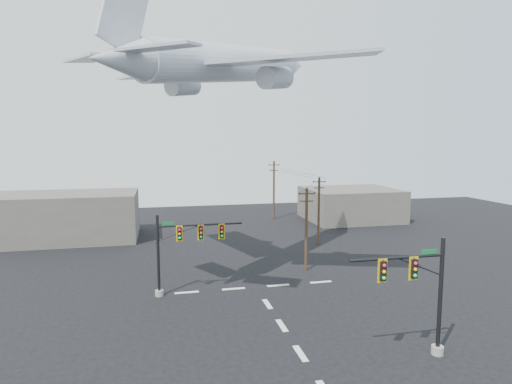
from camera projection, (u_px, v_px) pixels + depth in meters
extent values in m
plane|color=black|center=(300.00, 354.00, 25.68)|extent=(120.00, 120.00, 0.00)
cube|color=silver|center=(300.00, 353.00, 25.68)|extent=(0.40, 2.00, 0.01)
cube|color=silver|center=(282.00, 325.00, 29.55)|extent=(0.40, 2.00, 0.01)
cube|color=silver|center=(267.00, 304.00, 33.42)|extent=(0.40, 2.00, 0.01)
cube|color=silver|center=(187.00, 292.00, 35.97)|extent=(2.00, 0.40, 0.01)
cube|color=silver|center=(234.00, 289.00, 36.85)|extent=(2.00, 0.40, 0.01)
cube|color=silver|center=(278.00, 285.00, 37.73)|extent=(2.00, 0.40, 0.01)
cube|color=silver|center=(321.00, 282.00, 38.61)|extent=(2.00, 0.40, 0.01)
cylinder|color=gray|center=(437.00, 350.00, 25.57)|extent=(0.71, 0.71, 0.51)
cylinder|color=black|center=(440.00, 297.00, 25.17)|extent=(0.24, 0.24, 7.13)
cylinder|color=black|center=(397.00, 258.00, 24.22)|extent=(5.85, 0.16, 0.16)
cylinder|color=black|center=(420.00, 267.00, 24.62)|extent=(3.17, 0.08, 0.08)
cube|color=black|center=(414.00, 268.00, 24.36)|extent=(0.35, 0.31, 1.12)
cube|color=gold|center=(413.00, 268.00, 24.38)|extent=(0.56, 0.04, 1.38)
sphere|color=#FB0D36|center=(416.00, 263.00, 24.15)|extent=(0.20, 0.20, 0.20)
sphere|color=#FC9B0D|center=(415.00, 269.00, 24.20)|extent=(0.20, 0.20, 0.20)
sphere|color=#0CC43D|center=(415.00, 275.00, 24.24)|extent=(0.20, 0.20, 0.20)
cube|color=black|center=(383.00, 271.00, 23.94)|extent=(0.35, 0.31, 1.12)
cube|color=gold|center=(382.00, 271.00, 23.95)|extent=(0.56, 0.04, 1.38)
sphere|color=#FB0D36|center=(384.00, 265.00, 23.72)|extent=(0.20, 0.20, 0.20)
sphere|color=#FC9B0D|center=(384.00, 272.00, 23.77)|extent=(0.20, 0.20, 0.20)
sphere|color=#0CC43D|center=(384.00, 278.00, 23.81)|extent=(0.20, 0.20, 0.20)
cube|color=#0D612A|center=(429.00, 252.00, 24.57)|extent=(0.97, 0.04, 0.27)
cylinder|color=gray|center=(159.00, 293.00, 35.18)|extent=(0.68, 0.68, 0.48)
cylinder|color=black|center=(158.00, 256.00, 34.80)|extent=(0.23, 0.23, 6.76)
cylinder|color=black|center=(200.00, 225.00, 35.28)|extent=(6.94, 0.15, 0.15)
cylinder|color=black|center=(179.00, 233.00, 34.96)|extent=(3.66, 0.08, 0.08)
cube|color=black|center=(179.00, 233.00, 34.83)|extent=(0.33, 0.29, 1.06)
cube|color=gold|center=(179.00, 233.00, 34.85)|extent=(0.53, 0.04, 1.30)
sphere|color=#FB0D36|center=(179.00, 230.00, 34.63)|extent=(0.19, 0.19, 0.19)
sphere|color=#FC9B0D|center=(180.00, 234.00, 34.67)|extent=(0.19, 0.19, 0.19)
sphere|color=#0CC43D|center=(180.00, 238.00, 34.71)|extent=(0.19, 0.19, 0.19)
cube|color=black|center=(201.00, 232.00, 35.21)|extent=(0.33, 0.29, 1.06)
cube|color=gold|center=(201.00, 232.00, 35.23)|extent=(0.53, 0.04, 1.30)
sphere|color=#FB0D36|center=(201.00, 229.00, 35.01)|extent=(0.19, 0.19, 0.19)
sphere|color=#FC9B0D|center=(201.00, 233.00, 35.05)|extent=(0.19, 0.19, 0.19)
sphere|color=#0CC43D|center=(201.00, 237.00, 35.09)|extent=(0.19, 0.19, 0.19)
cube|color=black|center=(222.00, 231.00, 35.59)|extent=(0.33, 0.29, 1.06)
cube|color=gold|center=(222.00, 231.00, 35.61)|extent=(0.53, 0.04, 1.30)
sphere|color=#FB0D36|center=(222.00, 228.00, 35.39)|extent=(0.19, 0.19, 0.19)
sphere|color=#FC9B0D|center=(222.00, 232.00, 35.43)|extent=(0.19, 0.19, 0.19)
sphere|color=#0CC43D|center=(222.00, 236.00, 35.47)|extent=(0.19, 0.19, 0.19)
cube|color=#0D612A|center=(168.00, 223.00, 34.62)|extent=(0.92, 0.04, 0.25)
cylinder|color=#48331F|center=(306.00, 230.00, 41.59)|extent=(0.27, 0.27, 8.16)
cube|color=#48331F|center=(307.00, 194.00, 41.17)|extent=(1.63, 0.37, 0.11)
cube|color=#48331F|center=(307.00, 201.00, 41.25)|extent=(1.27, 0.31, 0.11)
cylinder|color=black|center=(299.00, 193.00, 41.11)|extent=(0.09, 0.09, 0.11)
cylinder|color=black|center=(307.00, 193.00, 41.15)|extent=(0.09, 0.09, 0.11)
cylinder|color=black|center=(314.00, 193.00, 41.20)|extent=(0.09, 0.09, 0.11)
cylinder|color=#48331F|center=(319.00, 211.00, 52.29)|extent=(0.28, 0.28, 8.28)
cube|color=#48331F|center=(319.00, 182.00, 51.85)|extent=(1.68, 0.12, 0.11)
cube|color=#48331F|center=(319.00, 188.00, 51.94)|extent=(1.30, 0.12, 0.11)
cylinder|color=black|center=(313.00, 181.00, 51.68)|extent=(0.09, 0.09, 0.11)
cylinder|color=black|center=(319.00, 181.00, 51.84)|extent=(0.09, 0.09, 0.11)
cylinder|color=black|center=(325.00, 181.00, 52.00)|extent=(0.09, 0.09, 0.11)
cylinder|color=#48331F|center=(274.00, 190.00, 69.01)|extent=(0.32, 0.32, 9.43)
cube|color=#48331F|center=(274.00, 165.00, 68.52)|extent=(1.92, 0.49, 0.13)
cube|color=#48331F|center=(274.00, 170.00, 68.63)|extent=(1.50, 0.41, 0.13)
cylinder|color=black|center=(269.00, 164.00, 68.17)|extent=(0.11, 0.11, 0.13)
cylinder|color=black|center=(274.00, 164.00, 68.51)|extent=(0.11, 0.11, 0.13)
cylinder|color=black|center=(279.00, 164.00, 68.85)|extent=(0.11, 0.11, 0.13)
cylinder|color=black|center=(307.00, 188.00, 46.35)|extent=(5.11, 9.91, 0.03)
cylinder|color=black|center=(288.00, 173.00, 60.02)|extent=(1.07, 17.57, 0.03)
cylinder|color=black|center=(320.00, 187.00, 46.68)|extent=(5.15, 9.91, 0.03)
cylinder|color=black|center=(299.00, 173.00, 60.37)|extent=(0.85, 17.56, 0.03)
cylinder|color=silver|center=(228.00, 63.00, 37.29)|extent=(16.54, 16.50, 5.61)
cone|color=silver|center=(292.00, 66.00, 47.26)|extent=(5.63, 5.63, 3.69)
cone|color=silver|center=(117.00, 59.00, 27.31)|extent=(5.38, 5.38, 3.38)
cube|color=silver|center=(158.00, 74.00, 39.97)|extent=(8.57, 13.62, 0.80)
cube|color=silver|center=(293.00, 58.00, 32.47)|extent=(13.62, 8.60, 0.80)
cylinder|color=silver|center=(183.00, 86.00, 39.81)|extent=(3.64, 3.64, 2.16)
cylinder|color=silver|center=(275.00, 78.00, 34.56)|extent=(3.64, 3.64, 2.16)
cube|color=silver|center=(124.00, 12.00, 27.55)|extent=(3.39, 3.38, 5.68)
cube|color=silver|center=(91.00, 58.00, 29.36)|extent=(4.36, 5.38, 0.45)
cube|color=silver|center=(158.00, 47.00, 26.00)|extent=(5.38, 4.37, 0.45)
cube|color=#605C55|center=(65.00, 217.00, 54.80)|extent=(18.00, 10.00, 6.00)
cube|color=#605C55|center=(350.00, 204.00, 68.94)|extent=(14.00, 12.00, 5.00)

